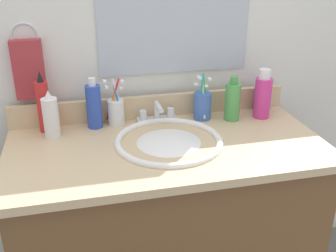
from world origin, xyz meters
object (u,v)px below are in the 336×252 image
(bottle_soap_pink, at_px, (263,96))
(bottle_lotion_white, at_px, (51,117))
(bottle_cream_purple, at_px, (261,98))
(bottle_toner_green, at_px, (233,101))
(cup_white_ceramic, at_px, (116,111))
(hand_towel, at_px, (29,70))
(faucet, at_px, (157,115))
(cup_blue_plastic, at_px, (202,105))
(bottle_shampoo_blue, at_px, (94,106))
(bottle_spray_red, at_px, (43,105))

(bottle_soap_pink, bearing_deg, bottle_lotion_white, -179.79)
(bottle_lotion_white, bearing_deg, bottle_cream_purple, 5.26)
(bottle_toner_green, height_order, cup_white_ceramic, cup_white_ceramic)
(bottle_soap_pink, bearing_deg, cup_white_ceramic, 174.04)
(hand_towel, distance_m, faucet, 0.51)
(faucet, height_order, bottle_soap_pink, bottle_soap_pink)
(cup_blue_plastic, bearing_deg, bottle_toner_green, -17.56)
(bottle_soap_pink, relative_size, bottle_shampoo_blue, 1.02)
(hand_towel, xyz_separation_m, faucet, (0.46, -0.07, -0.19))
(faucet, bearing_deg, bottle_soap_pink, -6.98)
(faucet, bearing_deg, cup_blue_plastic, -4.21)
(hand_towel, distance_m, bottle_spray_red, 0.14)
(bottle_soap_pink, height_order, bottle_toner_green, bottle_soap_pink)
(faucet, xyz_separation_m, bottle_spray_red, (-0.42, 0.01, 0.07))
(bottle_shampoo_blue, bearing_deg, bottle_soap_pink, -4.51)
(bottle_lotion_white, relative_size, bottle_cream_purple, 1.44)
(bottle_toner_green, bearing_deg, bottle_spray_red, 175.60)
(bottle_toner_green, bearing_deg, bottle_shampoo_blue, 174.71)
(bottle_lotion_white, xyz_separation_m, bottle_toner_green, (0.69, 0.01, -0.00))
(bottle_lotion_white, bearing_deg, bottle_toner_green, 0.46)
(faucet, bearing_deg, bottle_cream_purple, 3.00)
(cup_white_ceramic, bearing_deg, faucet, -3.25)
(hand_towel, bearing_deg, bottle_soap_pink, -8.09)
(hand_towel, bearing_deg, bottle_toner_green, -9.23)
(bottle_spray_red, bearing_deg, cup_blue_plastic, -1.85)
(bottle_shampoo_blue, distance_m, cup_blue_plastic, 0.42)
(bottle_shampoo_blue, height_order, bottle_spray_red, bottle_spray_red)
(cup_white_ceramic, bearing_deg, bottle_cream_purple, 1.36)
(bottle_spray_red, relative_size, cup_blue_plastic, 1.23)
(hand_towel, bearing_deg, cup_white_ceramic, -12.07)
(bottle_lotion_white, xyz_separation_m, bottle_spray_red, (-0.03, 0.06, 0.02))
(bottle_spray_red, xyz_separation_m, cup_white_ceramic, (0.26, 0.00, -0.05))
(bottle_soap_pink, height_order, cup_white_ceramic, bottle_soap_pink)
(bottle_soap_pink, height_order, cup_blue_plastic, bottle_soap_pink)
(bottle_lotion_white, bearing_deg, cup_white_ceramic, 14.92)
(cup_blue_plastic, bearing_deg, hand_towel, 172.28)
(hand_towel, xyz_separation_m, bottle_soap_pink, (0.88, -0.13, -0.13))
(bottle_lotion_white, xyz_separation_m, cup_blue_plastic, (0.58, 0.04, -0.02))
(bottle_shampoo_blue, xyz_separation_m, cup_white_ceramic, (0.08, 0.01, -0.03))
(bottle_toner_green, height_order, cup_blue_plastic, cup_blue_plastic)
(faucet, bearing_deg, bottle_lotion_white, -172.22)
(bottle_lotion_white, bearing_deg, bottle_soap_pink, 0.21)
(faucet, bearing_deg, bottle_toner_green, -9.46)
(bottle_shampoo_blue, xyz_separation_m, cup_blue_plastic, (0.42, -0.01, -0.03))
(hand_towel, height_order, faucet, hand_towel)
(bottle_shampoo_blue, bearing_deg, bottle_spray_red, 178.27)
(bottle_lotion_white, height_order, cup_blue_plastic, cup_blue_plastic)
(bottle_spray_red, distance_m, cup_blue_plastic, 0.61)
(cup_white_ceramic, xyz_separation_m, cup_blue_plastic, (0.34, -0.02, 0.00))
(faucet, height_order, bottle_shampoo_blue, bottle_shampoo_blue)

